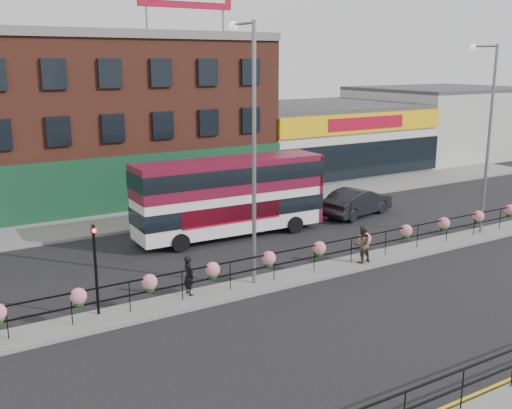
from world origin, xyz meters
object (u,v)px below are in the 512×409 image
double_decker_bus (231,189)px  pedestrian_a (189,275)px  car (357,202)px  lamp_column_east (486,123)px  pedestrian_b (362,244)px  lamp_column_west (251,132)px

double_decker_bus → pedestrian_a: bearing=-130.4°
car → lamp_column_east: size_ratio=0.54×
pedestrian_b → lamp_column_west: size_ratio=0.16×
lamp_column_west → pedestrian_a: bearing=-179.3°
lamp_column_west → lamp_column_east: size_ratio=1.07×
pedestrian_a → pedestrian_b: bearing=-96.1°
lamp_column_east → double_decker_bus: bearing=150.3°
pedestrian_a → lamp_column_west: bearing=-91.1°
pedestrian_a → pedestrian_b: pedestrian_b is taller
double_decker_bus → lamp_column_west: lamp_column_west is taller
double_decker_bus → lamp_column_east: (10.95, -6.25, 3.25)m
car → double_decker_bus: bearing=75.8°
car → pedestrian_a: pedestrian_a is taller
car → pedestrian_b: bearing=126.9°
double_decker_bus → pedestrian_a: 8.36m
pedestrian_b → lamp_column_west: (-5.23, 0.63, 5.09)m
lamp_column_east → pedestrian_a: bearing=-180.0°
pedestrian_b → lamp_column_west: lamp_column_west is taller
car → pedestrian_a: (-13.55, -6.15, 0.12)m
car → lamp_column_east: 8.31m
double_decker_bus → pedestrian_b: 7.49m
lamp_column_west → lamp_column_east: bearing=-0.1°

